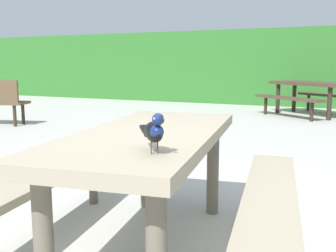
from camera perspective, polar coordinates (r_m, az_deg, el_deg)
hedge_wall at (r=11.83m, az=19.81°, el=8.04°), size 28.00×2.07×2.07m
picnic_table_foreground at (r=2.33m, az=-2.74°, el=-5.15°), size 1.90×1.93×0.74m
bird_grackle at (r=1.68m, az=-1.97°, el=-0.69°), size 0.22×0.22×0.18m
picnic_table_mid_left at (r=9.16m, az=20.06°, el=4.90°), size 2.37×2.36×0.74m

